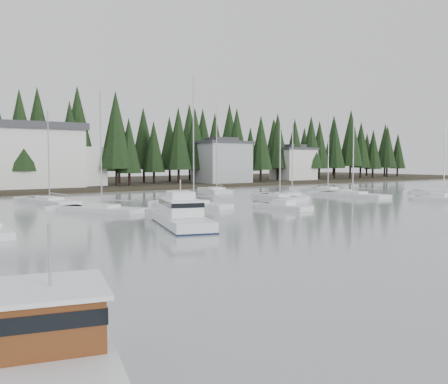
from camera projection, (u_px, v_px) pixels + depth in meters
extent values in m
cube|color=black|center=(16.00, 186.00, 97.37)|extent=(240.00, 54.00, 1.00)
cube|color=#999EA0|center=(222.00, 163.00, 102.52)|extent=(10.00, 8.00, 8.00)
cube|color=#38383D|center=(222.00, 142.00, 102.25)|extent=(10.60, 8.48, 0.50)
cube|color=#38383D|center=(222.00, 139.00, 102.21)|extent=(5.50, 4.40, 0.80)
cube|color=silver|center=(293.00, 165.00, 116.94)|extent=(9.00, 7.00, 7.00)
cube|color=#38383D|center=(294.00, 149.00, 116.70)|extent=(9.54, 7.42, 0.50)
cube|color=#38383D|center=(294.00, 146.00, 116.66)|extent=(4.95, 3.85, 0.80)
cube|color=silver|center=(4.00, 158.00, 81.93)|extent=(24.00, 10.00, 10.00)
cube|color=#38383D|center=(4.00, 125.00, 81.58)|extent=(25.00, 11.00, 1.20)
cube|color=silver|center=(73.00, 166.00, 90.61)|extent=(10.00, 8.00, 7.00)
cube|color=silver|center=(54.00, 372.00, 10.51)|extent=(4.87, 8.83, 0.11)
cube|color=#481A0E|center=(51.00, 317.00, 12.07)|extent=(2.93, 3.09, 1.33)
cube|color=white|center=(50.00, 288.00, 12.02)|extent=(3.29, 3.49, 0.11)
cube|color=black|center=(51.00, 306.00, 12.05)|extent=(2.99, 3.14, 0.38)
cylinder|color=#A5A8AD|center=(50.00, 255.00, 11.97)|extent=(0.08, 0.08, 1.52)
cube|color=silver|center=(182.00, 225.00, 38.98)|extent=(5.84, 10.21, 1.42)
cube|color=black|center=(182.00, 226.00, 38.98)|extent=(5.89, 10.27, 0.20)
cube|color=white|center=(180.00, 207.00, 39.35)|extent=(3.90, 5.59, 1.29)
cube|color=black|center=(180.00, 203.00, 39.33)|extent=(3.97, 5.65, 0.35)
cube|color=white|center=(180.00, 195.00, 39.29)|extent=(2.50, 2.97, 0.58)
cylinder|color=#A5A8AD|center=(180.00, 186.00, 39.24)|extent=(0.10, 0.10, 0.98)
cube|color=silver|center=(217.00, 192.00, 80.59)|extent=(5.62, 9.00, 1.05)
cube|color=white|center=(217.00, 188.00, 80.55)|extent=(2.93, 3.42, 0.30)
cylinder|color=#A5A8AD|center=(217.00, 147.00, 80.12)|extent=(0.14, 0.14, 13.39)
cube|color=silver|center=(443.00, 194.00, 75.04)|extent=(5.33, 9.25, 1.05)
cube|color=white|center=(444.00, 190.00, 75.00)|extent=(2.71, 3.45, 0.30)
cylinder|color=#A5A8AD|center=(445.00, 155.00, 74.66)|extent=(0.14, 0.14, 10.83)
cube|color=silver|center=(328.00, 192.00, 81.28)|extent=(2.87, 8.21, 1.05)
cube|color=white|center=(328.00, 188.00, 81.24)|extent=(1.96, 2.81, 0.30)
cylinder|color=#A5A8AD|center=(328.00, 150.00, 80.83)|extent=(0.14, 0.14, 12.67)
cube|color=silver|center=(102.00, 212.00, 49.68)|extent=(6.87, 9.32, 1.05)
cube|color=white|center=(102.00, 206.00, 49.64)|extent=(3.28, 3.67, 0.30)
cylinder|color=#A5A8AD|center=(101.00, 149.00, 49.27)|extent=(0.14, 0.14, 11.47)
cube|color=silver|center=(280.00, 199.00, 65.64)|extent=(5.65, 10.64, 1.05)
cube|color=white|center=(280.00, 195.00, 65.60)|extent=(2.85, 3.91, 0.30)
cylinder|color=#A5A8AD|center=(280.00, 154.00, 65.24)|extent=(0.14, 0.14, 11.02)
cube|color=silver|center=(50.00, 203.00, 59.68)|extent=(4.33, 11.11, 1.05)
cube|color=white|center=(50.00, 198.00, 59.64)|extent=(2.46, 3.92, 0.30)
cylinder|color=#A5A8AD|center=(49.00, 155.00, 59.30)|extent=(0.14, 0.14, 10.57)
cube|color=silver|center=(353.00, 197.00, 70.42)|extent=(3.46, 10.85, 1.05)
cube|color=white|center=(353.00, 192.00, 70.38)|extent=(2.26, 3.74, 0.30)
cylinder|color=#A5A8AD|center=(353.00, 156.00, 70.04)|extent=(0.14, 0.14, 10.54)
cube|color=silver|center=(194.00, 207.00, 54.97)|extent=(5.39, 9.30, 1.05)
cube|color=white|center=(194.00, 201.00, 54.93)|extent=(2.73, 3.47, 0.30)
cylinder|color=#A5A8AD|center=(193.00, 140.00, 54.49)|extent=(0.14, 0.14, 13.83)
cube|color=silver|center=(292.00, 198.00, 68.13)|extent=(6.48, 8.83, 1.05)
cube|color=white|center=(292.00, 193.00, 68.09)|extent=(3.00, 3.45, 0.30)
cylinder|color=#A5A8AD|center=(292.00, 157.00, 67.77)|extent=(0.14, 0.14, 10.16)
cube|color=silver|center=(284.00, 209.00, 52.54)|extent=(2.86, 6.42, 0.90)
cube|color=white|center=(284.00, 202.00, 52.50)|extent=(1.70, 2.14, 0.55)
cube|color=silver|center=(438.00, 201.00, 63.01)|extent=(3.69, 6.20, 0.90)
cube|color=white|center=(438.00, 195.00, 62.96)|extent=(1.94, 2.20, 0.55)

